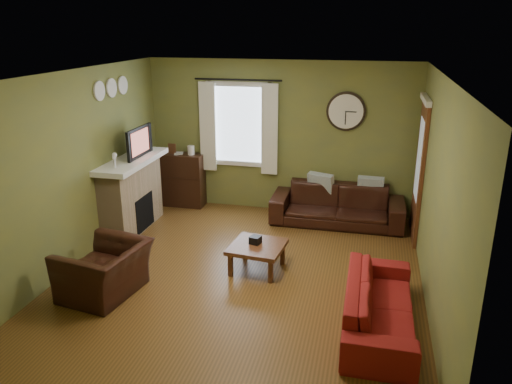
% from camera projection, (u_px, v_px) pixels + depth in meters
% --- Properties ---
extents(floor, '(4.60, 5.20, 0.00)m').
position_uv_depth(floor, '(242.00, 276.00, 6.57)').
color(floor, brown).
rests_on(floor, ground).
extents(ceiling, '(4.60, 5.20, 0.00)m').
position_uv_depth(ceiling, '(240.00, 75.00, 5.73)').
color(ceiling, white).
rests_on(ceiling, ground).
extents(wall_left, '(0.00, 5.20, 2.60)m').
position_uv_depth(wall_left, '(74.00, 170.00, 6.64)').
color(wall_left, olive).
rests_on(wall_left, ground).
extents(wall_right, '(0.00, 5.20, 2.60)m').
position_uv_depth(wall_right, '(437.00, 196.00, 5.65)').
color(wall_right, olive).
rests_on(wall_right, ground).
extents(wall_back, '(4.60, 0.00, 2.60)m').
position_uv_depth(wall_back, '(280.00, 138.00, 8.54)').
color(wall_back, olive).
rests_on(wall_back, ground).
extents(wall_front, '(4.60, 0.00, 2.60)m').
position_uv_depth(wall_front, '(152.00, 284.00, 3.75)').
color(wall_front, olive).
rests_on(wall_front, ground).
extents(fireplace, '(0.40, 1.40, 1.10)m').
position_uv_depth(fireplace, '(132.00, 197.00, 7.90)').
color(fireplace, tan).
rests_on(fireplace, floor).
extents(firebox, '(0.04, 0.60, 0.55)m').
position_uv_depth(firebox, '(144.00, 213.00, 7.94)').
color(firebox, black).
rests_on(firebox, fireplace).
extents(mantel, '(0.58, 1.60, 0.08)m').
position_uv_depth(mantel, '(131.00, 161.00, 7.71)').
color(mantel, white).
rests_on(mantel, fireplace).
extents(tv, '(0.08, 0.60, 0.35)m').
position_uv_depth(tv, '(135.00, 145.00, 7.77)').
color(tv, black).
rests_on(tv, mantel).
extents(tv_screen, '(0.02, 0.62, 0.36)m').
position_uv_depth(tv_screen, '(139.00, 142.00, 7.74)').
color(tv_screen, '#994C3F').
rests_on(tv_screen, mantel).
extents(medallion_left, '(0.28, 0.28, 0.03)m').
position_uv_depth(medallion_left, '(99.00, 91.00, 7.07)').
color(medallion_left, white).
rests_on(medallion_left, wall_left).
extents(medallion_mid, '(0.28, 0.28, 0.03)m').
position_uv_depth(medallion_mid, '(111.00, 88.00, 7.39)').
color(medallion_mid, white).
rests_on(medallion_mid, wall_left).
extents(medallion_right, '(0.28, 0.28, 0.03)m').
position_uv_depth(medallion_right, '(123.00, 85.00, 7.72)').
color(medallion_right, white).
rests_on(medallion_right, wall_left).
extents(window_pane, '(1.00, 0.02, 1.30)m').
position_uv_depth(window_pane, '(240.00, 124.00, 8.61)').
color(window_pane, silver).
rests_on(window_pane, wall_back).
extents(curtain_rod, '(0.03, 0.03, 1.50)m').
position_uv_depth(curtain_rod, '(238.00, 80.00, 8.27)').
color(curtain_rod, black).
rests_on(curtain_rod, wall_back).
extents(curtain_left, '(0.28, 0.04, 1.55)m').
position_uv_depth(curtain_left, '(208.00, 127.00, 8.66)').
color(curtain_left, white).
rests_on(curtain_left, wall_back).
extents(curtain_right, '(0.28, 0.04, 1.55)m').
position_uv_depth(curtain_right, '(270.00, 130.00, 8.42)').
color(curtain_right, white).
rests_on(curtain_right, wall_back).
extents(wall_clock, '(0.64, 0.06, 0.64)m').
position_uv_depth(wall_clock, '(346.00, 111.00, 8.10)').
color(wall_clock, white).
rests_on(wall_clock, wall_back).
extents(door, '(0.05, 0.90, 2.10)m').
position_uv_depth(door, '(419.00, 172.00, 7.44)').
color(door, brown).
rests_on(door, floor).
extents(bookshelf, '(0.81, 0.34, 0.96)m').
position_uv_depth(bookshelf, '(182.00, 180.00, 9.00)').
color(bookshelf, black).
rests_on(bookshelf, floor).
extents(book, '(0.21, 0.24, 0.02)m').
position_uv_depth(book, '(174.00, 154.00, 8.84)').
color(book, '#522D19').
rests_on(book, bookshelf).
extents(sofa_brown, '(2.15, 0.84, 0.63)m').
position_uv_depth(sofa_brown, '(337.00, 205.00, 8.23)').
color(sofa_brown, black).
rests_on(sofa_brown, floor).
extents(pillow_left, '(0.43, 0.14, 0.42)m').
position_uv_depth(pillow_left, '(370.00, 189.00, 8.27)').
color(pillow_left, '#9DABAF').
rests_on(pillow_left, sofa_brown).
extents(pillow_right, '(0.46, 0.27, 0.44)m').
position_uv_depth(pillow_right, '(321.00, 186.00, 8.43)').
color(pillow_right, '#9DABAF').
rests_on(pillow_right, sofa_brown).
extents(sofa_red, '(0.73, 1.86, 0.54)m').
position_uv_depth(sofa_red, '(379.00, 305.00, 5.40)').
color(sofa_red, maroon).
rests_on(sofa_red, floor).
extents(armchair, '(0.99, 1.09, 0.63)m').
position_uv_depth(armchair, '(105.00, 270.00, 6.05)').
color(armchair, black).
rests_on(armchair, floor).
extents(coffee_table, '(0.76, 0.76, 0.37)m').
position_uv_depth(coffee_table, '(257.00, 257.00, 6.68)').
color(coffee_table, '#522D19').
rests_on(coffee_table, floor).
extents(tissue_box, '(0.16, 0.16, 0.10)m').
position_uv_depth(tissue_box, '(255.00, 241.00, 6.66)').
color(tissue_box, black).
rests_on(tissue_box, coffee_table).
extents(wine_glass_a, '(0.06, 0.06, 0.18)m').
position_uv_depth(wine_glass_a, '(114.00, 162.00, 7.18)').
color(wine_glass_a, white).
rests_on(wine_glass_a, mantel).
extents(wine_glass_b, '(0.08, 0.08, 0.22)m').
position_uv_depth(wine_glass_b, '(115.00, 160.00, 7.19)').
color(wine_glass_b, white).
rests_on(wine_glass_b, mantel).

